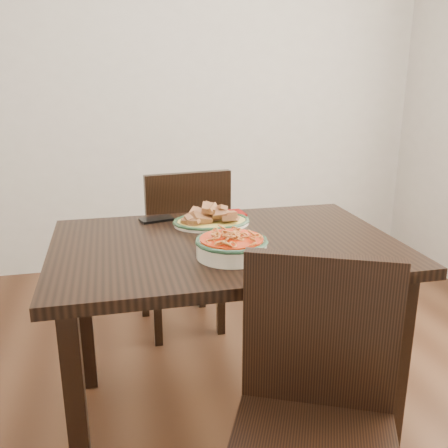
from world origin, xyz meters
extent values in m
plane|color=#392012|center=(0.00, 0.00, 0.00)|extent=(3.50, 3.50, 0.00)
cube|color=beige|center=(0.00, 1.75, 1.30)|extent=(3.50, 0.10, 2.60)
cube|color=black|center=(-0.04, -0.01, 0.73)|extent=(1.25, 0.83, 0.04)
cube|color=black|center=(-0.58, -0.35, 0.35)|extent=(0.06, 0.06, 0.71)
cube|color=black|center=(0.50, -0.35, 0.35)|extent=(0.06, 0.06, 0.71)
cube|color=black|center=(-0.58, 0.32, 0.35)|extent=(0.06, 0.06, 0.71)
cube|color=black|center=(0.50, 0.32, 0.35)|extent=(0.06, 0.06, 0.71)
cube|color=black|center=(-0.10, 0.79, 0.43)|extent=(0.47, 0.47, 0.04)
cube|color=black|center=(0.04, 0.98, 0.21)|extent=(0.04, 0.04, 0.41)
cube|color=black|center=(-0.29, 0.94, 0.21)|extent=(0.04, 0.04, 0.41)
cube|color=black|center=(0.09, 0.64, 0.21)|extent=(0.04, 0.04, 0.41)
cube|color=black|center=(-0.25, 0.60, 0.21)|extent=(0.04, 0.04, 0.41)
cube|color=black|center=(-0.08, 0.60, 0.67)|extent=(0.42, 0.09, 0.44)
cube|color=black|center=(0.09, -0.58, 0.67)|extent=(0.40, 0.21, 0.44)
ellipsoid|color=white|center=(-0.05, 0.20, 0.76)|extent=(0.31, 0.23, 0.02)
ellipsoid|color=gold|center=(-0.05, 0.20, 0.76)|extent=(0.29, 0.22, 0.01)
torus|color=#1B3C21|center=(-0.05, 0.20, 0.77)|extent=(0.24, 0.24, 0.01)
cylinder|color=beige|center=(-0.06, -0.17, 0.78)|extent=(0.24, 0.24, 0.06)
torus|color=#183623|center=(-0.06, -0.17, 0.81)|extent=(0.25, 0.25, 0.02)
cylinder|color=#B42508|center=(-0.06, -0.17, 0.81)|extent=(0.21, 0.21, 0.01)
cube|color=black|center=(-0.26, 0.31, 0.76)|extent=(0.15, 0.10, 0.01)
cube|color=maroon|center=(0.05, 0.32, 0.76)|extent=(0.13, 0.11, 0.01)
camera|label=1|loc=(-0.44, -1.70, 1.34)|focal=40.00mm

